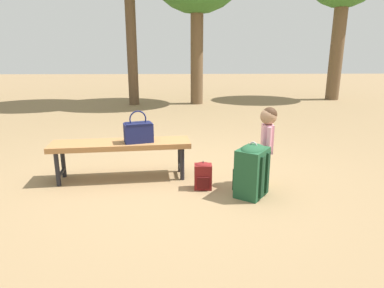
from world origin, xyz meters
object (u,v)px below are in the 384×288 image
object	(u,v)px
child_standing	(268,134)
backpack_large	(252,169)
handbag	(138,131)
backpack_small	(203,175)
park_bench	(121,147)

from	to	relation	value
child_standing	backpack_large	size ratio (longest dim) A/B	1.52
handbag	backpack_large	xyz separation A→B (m)	(1.22, -0.52, -0.29)
handbag	backpack_small	world-z (taller)	handbag
park_bench	backpack_large	distance (m)	1.53
backpack_large	child_standing	bearing A→B (deg)	53.28
handbag	child_standing	distance (m)	1.46
park_bench	backpack_large	size ratio (longest dim) A/B	2.80
handbag	child_standing	size ratio (longest dim) A/B	0.42
park_bench	handbag	size ratio (longest dim) A/B	4.44
child_standing	backpack_large	bearing A→B (deg)	-126.72
park_bench	backpack_large	bearing A→B (deg)	-20.44
child_standing	backpack_small	size ratio (longest dim) A/B	2.77
backpack_large	backpack_small	world-z (taller)	backpack_large
handbag	backpack_small	distance (m)	0.90
park_bench	backpack_small	world-z (taller)	park_bench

